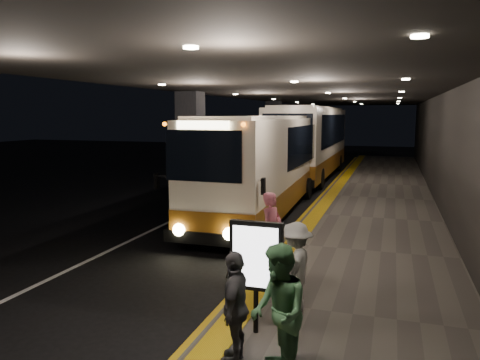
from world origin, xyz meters
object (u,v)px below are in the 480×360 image
Objects in this scene: passenger_waiting_green at (278,313)px; passenger_waiting_grey at (235,307)px; passenger_boarding at (272,231)px; stanchion_post at (273,252)px; passenger_waiting_white at (295,267)px; coach_second at (310,145)px; info_sign at (256,258)px; coach_main at (262,169)px.

passenger_waiting_green reaches higher than passenger_waiting_grey.
stanchion_post is at bearing -144.19° from passenger_boarding.
coach_second is at bearing -166.82° from passenger_waiting_white.
passenger_waiting_white is 1.75m from stanchion_post.
passenger_boarding is 4.41m from passenger_waiting_green.
passenger_waiting_white is (2.93, -18.72, -0.93)m from coach_second.
info_sign reaches higher than stanchion_post.
passenger_waiting_white is 0.88× the size of info_sign.
stanchion_post is at bearing -82.82° from coach_second.
coach_second reaches higher than info_sign.
passenger_waiting_white is 1.00× the size of passenger_waiting_grey.
passenger_waiting_grey is at bearing -83.10° from coach_second.
passenger_waiting_green reaches higher than stanchion_post.
coach_second is at bearing 97.12° from stanchion_post.
passenger_waiting_grey is (-0.67, 0.23, -0.10)m from passenger_waiting_green.
passenger_waiting_white is at bearing 67.19° from info_sign.
coach_main is 10.92m from passenger_waiting_green.
info_sign is (-0.43, -1.00, 0.42)m from passenger_waiting_white.
passenger_waiting_grey is at bearing -8.99° from passenger_waiting_white.
info_sign reaches higher than passenger_waiting_white.
passenger_waiting_white is at bearing 160.03° from passenger_waiting_green.
stanchion_post is at bearing 98.37° from info_sign.
passenger_boarding is 3.15m from info_sign.
passenger_boarding is at bearing 100.16° from info_sign.
passenger_boarding reaches higher than passenger_waiting_grey.
coach_second is at bearing 97.65° from info_sign.
passenger_boarding is 1.09× the size of passenger_waiting_grey.
passenger_waiting_white is 1.40× the size of stanchion_post.
passenger_waiting_grey is at bearing -91.18° from info_sign.
passenger_boarding is at bearing 169.87° from passenger_waiting_green.
info_sign is 1.58× the size of stanchion_post.
coach_second reaches higher than stanchion_post.
passenger_waiting_grey is (2.48, -20.65, -0.93)m from coach_second.
passenger_waiting_white is at bearing -137.50° from passenger_boarding.
info_sign is at bearing -18.96° from passenger_waiting_white.
stanchion_post is (-0.36, 2.55, -0.65)m from info_sign.
passenger_waiting_green reaches higher than passenger_boarding.
coach_second is at bearing -178.99° from passenger_waiting_grey.
coach_main reaches higher than stanchion_post.
passenger_waiting_white is at bearing -81.04° from coach_second.
coach_second is 21.13m from passenger_waiting_green.
coach_second reaches higher than passenger_waiting_grey.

